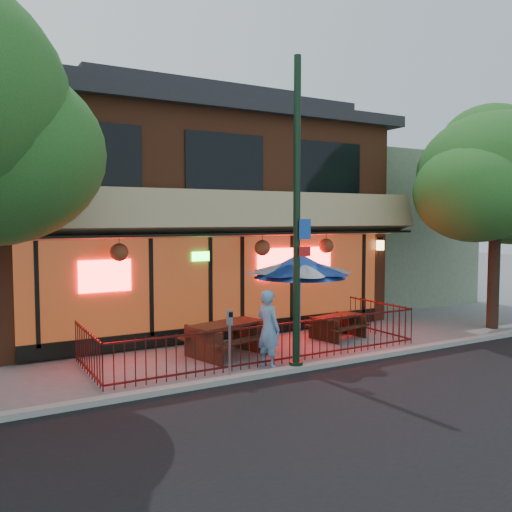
{
  "coord_description": "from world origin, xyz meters",
  "views": [
    {
      "loc": [
        -6.75,
        -10.47,
        3.44
      ],
      "look_at": [
        0.31,
        2.0,
        2.44
      ],
      "focal_mm": 38.0,
      "sensor_mm": 36.0,
      "label": 1
    }
  ],
  "objects_px": {
    "picnic_table_left": "(226,334)",
    "pedestrian": "(268,329)",
    "street_light": "(297,231)",
    "patio_umbrella": "(300,266)",
    "street_tree_right": "(495,169)",
    "picnic_table_right": "(338,323)",
    "parking_meter_near": "(230,333)"
  },
  "relations": [
    {
      "from": "street_tree_right",
      "to": "pedestrian",
      "type": "relative_size",
      "value": 3.88
    },
    {
      "from": "picnic_table_right",
      "to": "pedestrian",
      "type": "relative_size",
      "value": 0.97
    },
    {
      "from": "street_light",
      "to": "patio_umbrella",
      "type": "xyz_separation_m",
      "value": [
        0.83,
        1.1,
        -0.89
      ]
    },
    {
      "from": "picnic_table_left",
      "to": "picnic_table_right",
      "type": "xyz_separation_m",
      "value": [
        3.67,
        0.21,
        -0.11
      ]
    },
    {
      "from": "patio_umbrella",
      "to": "street_light",
      "type": "bearing_deg",
      "value": -127.11
    },
    {
      "from": "picnic_table_right",
      "to": "parking_meter_near",
      "type": "bearing_deg",
      "value": -154.77
    },
    {
      "from": "street_tree_right",
      "to": "picnic_table_right",
      "type": "height_order",
      "value": "street_tree_right"
    },
    {
      "from": "street_light",
      "to": "picnic_table_left",
      "type": "bearing_deg",
      "value": 112.49
    },
    {
      "from": "picnic_table_right",
      "to": "pedestrian",
      "type": "distance_m",
      "value": 3.72
    },
    {
      "from": "street_tree_right",
      "to": "parking_meter_near",
      "type": "height_order",
      "value": "street_tree_right"
    },
    {
      "from": "street_tree_right",
      "to": "parking_meter_near",
      "type": "bearing_deg",
      "value": -174.21
    },
    {
      "from": "street_light",
      "to": "street_tree_right",
      "type": "bearing_deg",
      "value": 7.01
    },
    {
      "from": "street_light",
      "to": "picnic_table_left",
      "type": "height_order",
      "value": "street_light"
    },
    {
      "from": "picnic_table_left",
      "to": "picnic_table_right",
      "type": "relative_size",
      "value": 1.29
    },
    {
      "from": "street_tree_right",
      "to": "patio_umbrella",
      "type": "height_order",
      "value": "street_tree_right"
    },
    {
      "from": "street_light",
      "to": "patio_umbrella",
      "type": "height_order",
      "value": "street_light"
    },
    {
      "from": "picnic_table_right",
      "to": "patio_umbrella",
      "type": "relative_size",
      "value": 0.66
    },
    {
      "from": "patio_umbrella",
      "to": "street_tree_right",
      "type": "bearing_deg",
      "value": -0.91
    },
    {
      "from": "street_light",
      "to": "patio_umbrella",
      "type": "bearing_deg",
      "value": 52.89
    },
    {
      "from": "picnic_table_left",
      "to": "pedestrian",
      "type": "height_order",
      "value": "pedestrian"
    },
    {
      "from": "street_light",
      "to": "pedestrian",
      "type": "distance_m",
      "value": 2.34
    },
    {
      "from": "picnic_table_left",
      "to": "patio_umbrella",
      "type": "height_order",
      "value": "patio_umbrella"
    },
    {
      "from": "street_tree_right",
      "to": "picnic_table_left",
      "type": "bearing_deg",
      "value": 173.87
    },
    {
      "from": "street_tree_right",
      "to": "patio_umbrella",
      "type": "bearing_deg",
      "value": 179.09
    },
    {
      "from": "street_light",
      "to": "picnic_table_right",
      "type": "bearing_deg",
      "value": 36.85
    },
    {
      "from": "street_tree_right",
      "to": "parking_meter_near",
      "type": "relative_size",
      "value": 4.63
    },
    {
      "from": "picnic_table_left",
      "to": "pedestrian",
      "type": "bearing_deg",
      "value": -75.71
    },
    {
      "from": "street_light",
      "to": "picnic_table_right",
      "type": "xyz_separation_m",
      "value": [
        2.86,
        2.15,
        -2.72
      ]
    },
    {
      "from": "picnic_table_right",
      "to": "parking_meter_near",
      "type": "distance_m",
      "value": 5.06
    },
    {
      "from": "street_light",
      "to": "pedestrian",
      "type": "xyz_separation_m",
      "value": [
        -0.44,
        0.5,
        -2.25
      ]
    },
    {
      "from": "street_light",
      "to": "picnic_table_right",
      "type": "distance_m",
      "value": 4.49
    },
    {
      "from": "patio_umbrella",
      "to": "picnic_table_left",
      "type": "bearing_deg",
      "value": 152.96
    }
  ]
}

